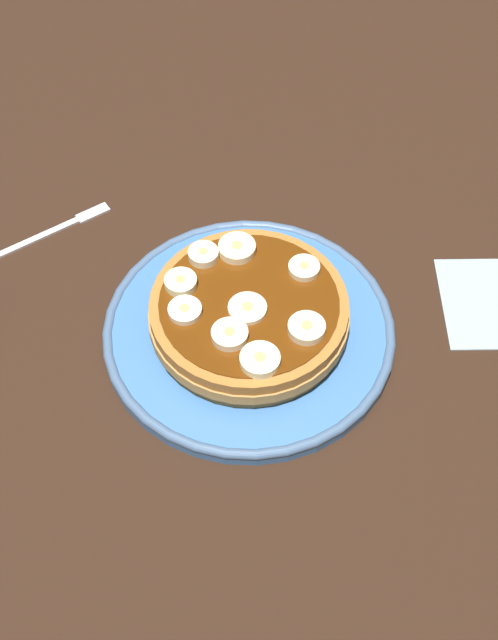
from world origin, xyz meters
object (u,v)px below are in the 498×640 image
Objects in this scene: banana_slice_1 at (181,283)px; banana_slice_4 at (304,268)px; banana_slice_5 at (185,311)px; banana_slice_3 at (237,249)px; banana_slice_8 at (203,255)px; banana_slice_6 at (230,335)px; banana_slice_0 at (243,308)px; plate at (249,331)px; pancake_stack at (249,317)px; banana_slice_7 at (260,360)px; fork at (59,227)px; banana_slice_2 at (307,329)px.

banana_slice_1 is 1.02× the size of banana_slice_4.
banana_slice_1 reaches higher than banana_slice_5.
banana_slice_1 and banana_slice_3 have the same top height.
banana_slice_1 and banana_slice_8 have the same top height.
banana_slice_3 is at bearing -84.56° from banana_slice_6.
banana_slice_4 reaches higher than banana_slice_0.
banana_slice_8 reaches higher than plate.
pancake_stack is at bearing 93.60° from plate.
banana_slice_3 is at bearing -11.97° from banana_slice_4.
banana_slice_8 is (6.81, -10.77, 0.03)cm from banana_slice_7.
banana_slice_5 reaches higher than plate.
banana_slice_6 is (-0.93, 9.80, -0.02)cm from banana_slice_3.
banana_slice_6 and banana_slice_8 have the same top height.
banana_slice_1 reaches higher than plate.
banana_slice_3 is at bearing -113.69° from banana_slice_5.
banana_slice_1 is 7.30cm from banana_slice_6.
banana_slice_0 is at bearing -66.60° from banana_slice_7.
banana_slice_3 is 20.67cm from fork.
banana_slice_2 is 0.95× the size of banana_slice_7.
banana_slice_4 is at bearing -122.95° from banana_slice_6.
pancake_stack is 24.14cm from fork.
fork is (15.04, -9.54, -5.32)cm from banana_slice_1.
banana_slice_0 is at bearing 162.21° from banana_slice_1.
banana_slice_0 is 1.05× the size of banana_slice_2.
pancake_stack is at bearing -161.91° from banana_slice_5.
banana_slice_6 and banana_slice_7 have the same top height.
pancake_stack is at bearing -72.78° from banana_slice_7.
plate is 9.16× the size of banana_slice_1.
banana_slice_6 is (6.45, 1.65, -0.01)cm from banana_slice_2.
banana_slice_0 is at bearing 103.27° from banana_slice_3.
banana_slice_0 is 1.20× the size of banana_slice_4.
pancake_stack is (-0.01, 0.22, 2.42)cm from plate.
banana_slice_0 is 6.00cm from banana_slice_2.
banana_slice_1 is at bearing -17.79° from banana_slice_0.
banana_slice_2 is (-5.81, 1.49, 0.18)cm from banana_slice_0.
banana_slice_8 is at bearing -111.76° from banana_slice_1.
banana_slice_1 is 6.46cm from banana_slice_3.
banana_slice_0 is at bearing -167.82° from banana_slice_5.
banana_slice_6 is at bearing 75.30° from plate.
banana_slice_8 is (4.93, -4.54, 4.67)cm from plate.
banana_slice_2 is 1.14× the size of banana_slice_4.
banana_slice_0 is at bearing 151.39° from fork.
banana_slice_4 is at bearing 166.64° from fork.
fork is at bearing -28.61° from banana_slice_0.
banana_slice_7 reaches higher than pancake_stack.
banana_slice_5 is (10.78, -0.42, -0.11)cm from banana_slice_2.
banana_slice_1 is at bearing 147.62° from fork.
banana_slice_4 is 10.06cm from banana_slice_6.
pancake_stack is at bearing -22.09° from banana_slice_2.
pancake_stack is 2.23cm from banana_slice_0.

